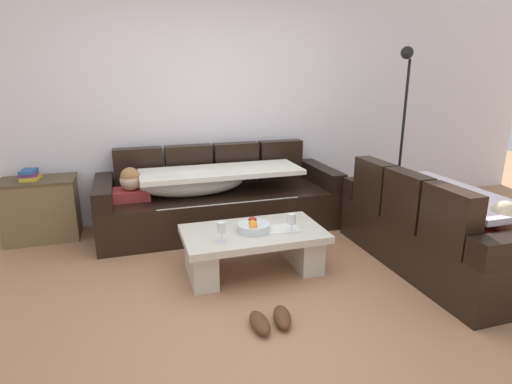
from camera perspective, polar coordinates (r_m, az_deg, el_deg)
name	(u,v)px	position (r m, az deg, el deg)	size (l,w,h in m)	color
ground_plane	(272,299)	(3.32, 2.19, -14.36)	(14.00, 14.00, 0.00)	#B07852
back_wall	(211,101)	(4.95, -6.16, 12.22)	(9.00, 0.10, 2.70)	white
couch_along_wall	(216,199)	(4.61, -5.48, -1.02)	(2.58, 0.92, 0.88)	black
couch_near_window	(438,230)	(4.05, 23.65, -4.77)	(0.92, 1.86, 0.88)	black
coffee_table	(253,246)	(3.63, -0.40, -7.36)	(1.20, 0.68, 0.38)	beige
fruit_bowl	(253,227)	(3.54, -0.36, -4.77)	(0.28, 0.28, 0.10)	silver
wine_glass_near_left	(221,228)	(3.32, -4.74, -4.96)	(0.07, 0.07, 0.17)	silver
wine_glass_near_right	(292,220)	(3.50, 4.90, -3.78)	(0.07, 0.07, 0.17)	silver
open_magazine	(282,229)	(3.61, 3.61, -5.02)	(0.28, 0.21, 0.01)	white
side_cabinet	(41,209)	(4.83, -27.29, -2.11)	(0.72, 0.44, 0.64)	brown
book_stack_on_cabinet	(29,175)	(4.75, -28.59, 2.07)	(0.19, 0.23, 0.10)	gold
floor_lamp	(402,122)	(5.21, 19.36, 9.02)	(0.33, 0.31, 1.95)	black
pair_of_shoes	(271,320)	(3.00, 2.08, -17.07)	(0.32, 0.30, 0.09)	#59331E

